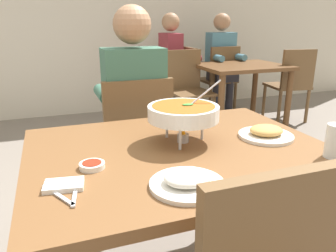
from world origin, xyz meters
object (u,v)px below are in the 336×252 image
object	(u,v)px
chair_diner_main	(135,138)
appetizer_plate	(266,133)
drink_glass	(335,143)
patron_bg_middle	(173,60)
curry_bowl	(183,113)
diner_main	(133,101)
dining_table_far	(241,76)
sauce_dish	(92,165)
chair_bg_corner	(188,85)
chair_bg_middle	(180,79)
dining_table_main	(180,171)
rice_plate	(187,181)
chair_bg_left	(220,76)
chair_bg_right	(292,81)
patron_bg_left	(222,58)

from	to	relation	value
chair_diner_main	appetizer_plate	world-z (taller)	chair_diner_main
drink_glass	patron_bg_middle	distance (m)	3.09
curry_bowl	patron_bg_middle	distance (m)	2.87
diner_main	dining_table_far	size ratio (longest dim) A/B	1.31
sauce_dish	chair_bg_corner	size ratio (longest dim) A/B	0.10
sauce_dish	chair_diner_main	bearing A→B (deg)	66.07
chair_bg_middle	chair_bg_corner	size ratio (longest dim) A/B	1.00
dining_table_far	chair_bg_middle	bearing A→B (deg)	138.31
dining_table_main	drink_glass	distance (m)	0.61
dining_table_far	curry_bowl	bearing A→B (deg)	-127.42
diner_main	dining_table_far	xyz separation A→B (m)	(1.66, 1.40, -0.15)
rice_plate	appetizer_plate	distance (m)	0.59
dining_table_main	chair_bg_middle	size ratio (longest dim) A/B	1.35
chair_bg_left	chair_bg_right	size ratio (longest dim) A/B	1.00
curry_bowl	appetizer_plate	world-z (taller)	curry_bowl
chair_diner_main	chair_bg_right	distance (m)	2.65
dining_table_main	chair_bg_corner	size ratio (longest dim) A/B	1.35
diner_main	rice_plate	distance (m)	1.10
rice_plate	chair_bg_left	size ratio (longest dim) A/B	0.27
rice_plate	chair_bg_middle	xyz separation A→B (m)	(1.19, 3.00, -0.24)
sauce_dish	chair_bg_corner	xyz separation A→B (m)	(1.38, 2.35, -0.23)
patron_bg_left	patron_bg_middle	xyz separation A→B (m)	(-0.68, 0.02, 0.00)
patron_bg_middle	diner_main	bearing A→B (deg)	-117.40
curry_bowl	chair_bg_left	world-z (taller)	curry_bowl
rice_plate	chair_bg_right	size ratio (longest dim) A/B	0.27
diner_main	chair_bg_corner	size ratio (longest dim) A/B	1.46
chair_bg_right	diner_main	bearing A→B (deg)	-151.01
chair_bg_right	chair_bg_corner	world-z (taller)	same
chair_bg_left	drink_glass	bearing A→B (deg)	-111.27
chair_diner_main	dining_table_far	xyz separation A→B (m)	(1.66, 1.43, 0.09)
appetizer_plate	drink_glass	bearing A→B (deg)	-68.86
chair_diner_main	patron_bg_middle	distance (m)	2.27
dining_table_main	patron_bg_middle	size ratio (longest dim) A/B	0.93
chair_bg_right	chair_bg_corner	size ratio (longest dim) A/B	1.00
chair_bg_right	patron_bg_middle	distance (m)	1.48
dining_table_far	chair_bg_left	world-z (taller)	chair_bg_left
drink_glass	chair_bg_right	distance (m)	2.97
appetizer_plate	chair_bg_left	world-z (taller)	chair_bg_left
curry_bowl	patron_bg_middle	bearing A→B (deg)	69.92
dining_table_main	dining_table_far	xyz separation A→B (m)	(1.66, 2.19, -0.02)
chair_diner_main	diner_main	distance (m)	0.24
dining_table_main	sauce_dish	xyz separation A→B (m)	(-0.36, -0.07, 0.11)
curry_bowl	dining_table_far	world-z (taller)	curry_bowl
dining_table_far	chair_bg_corner	world-z (taller)	chair_bg_corner
sauce_dish	patron_bg_middle	distance (m)	3.15
dining_table_far	drink_glass	bearing A→B (deg)	-114.95
diner_main	patron_bg_left	distance (m)	2.59
chair_bg_middle	chair_bg_corner	distance (m)	0.42
sauce_dish	chair_bg_right	size ratio (longest dim) A/B	0.10
drink_glass	chair_bg_corner	distance (m)	2.63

